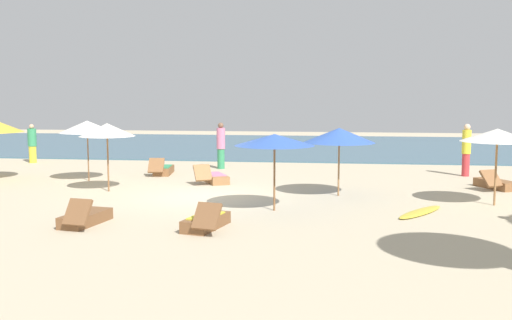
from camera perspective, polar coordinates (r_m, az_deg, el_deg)
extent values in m
plane|color=#BCAD8E|center=(18.11, -4.96, -3.49)|extent=(60.00, 60.00, 0.00)
cube|color=#3D6075|center=(34.77, 1.02, 1.38)|extent=(48.00, 16.00, 0.06)
cylinder|color=olive|center=(17.76, 21.95, -0.73)|extent=(0.06, 0.06, 2.09)
cone|color=silver|center=(17.68, 22.07, 2.22)|extent=(1.99, 1.99, 0.36)
cylinder|color=olive|center=(18.20, 7.92, -0.27)|extent=(0.05, 0.05, 2.02)
cone|color=#3359B2|center=(18.12, 7.96, 2.36)|extent=(2.16, 2.16, 0.44)
cylinder|color=brown|center=(19.39, -13.97, 0.16)|extent=(0.05, 0.05, 2.11)
cone|color=silver|center=(19.32, -14.05, 2.82)|extent=(1.75, 1.75, 0.41)
cylinder|color=brown|center=(21.90, -15.76, 0.78)|extent=(0.04, 0.04, 2.09)
cone|color=white|center=(21.84, -15.83, 3.08)|extent=(1.95, 1.95, 0.42)
cylinder|color=brown|center=(15.76, 1.77, -1.30)|extent=(0.05, 0.05, 1.99)
cone|color=#3359B2|center=(15.67, 1.78, 1.94)|extent=(2.12, 2.12, 0.31)
cube|color=olive|center=(20.86, -3.90, -1.77)|extent=(1.21, 1.61, 0.28)
cube|color=olive|center=(20.28, -5.12, -1.22)|extent=(0.73, 0.69, 0.53)
cube|color=#D17299|center=(20.84, -3.90, -1.34)|extent=(0.93, 1.17, 0.03)
cube|color=brown|center=(23.20, -8.81, -0.99)|extent=(0.78, 1.56, 0.28)
cube|color=brown|center=(22.53, -9.52, -0.51)|extent=(0.63, 0.56, 0.53)
cube|color=#338C59|center=(23.18, -8.81, -0.61)|extent=(0.63, 1.10, 0.03)
cube|color=brown|center=(21.03, 21.95, -2.16)|extent=(1.21, 1.61, 0.28)
cube|color=brown|center=(20.32, 21.56, -1.65)|extent=(0.74, 0.70, 0.52)
cube|color=brown|center=(13.92, -4.79, -5.94)|extent=(0.94, 1.60, 0.28)
cube|color=brown|center=(13.18, -4.72, -5.38)|extent=(0.66, 0.57, 0.56)
cube|color=yellow|center=(13.89, -4.80, -5.32)|extent=(0.74, 1.14, 0.03)
cube|color=brown|center=(14.85, -15.97, -5.39)|extent=(0.85, 1.58, 0.28)
cube|color=brown|center=(14.13, -16.67, -4.80)|extent=(0.63, 0.52, 0.57)
cylinder|color=#338C59|center=(24.56, -3.37, 0.12)|extent=(0.39, 0.39, 0.82)
cylinder|color=#D17299|center=(24.48, -3.38, 2.08)|extent=(0.46, 0.46, 0.86)
sphere|color=brown|center=(24.45, -3.39, 3.32)|extent=(0.23, 0.23, 0.23)
cylinder|color=#BF3338|center=(23.66, 19.40, -0.45)|extent=(0.33, 0.33, 0.85)
cylinder|color=yellow|center=(23.58, 19.48, 1.65)|extent=(0.39, 0.39, 0.89)
sphere|color=beige|center=(23.54, 19.53, 2.99)|extent=(0.24, 0.24, 0.24)
cylinder|color=yellow|center=(28.36, -20.56, 0.50)|extent=(0.45, 0.45, 0.75)
cylinder|color=#338C59|center=(28.29, -20.62, 2.03)|extent=(0.52, 0.52, 0.78)
sphere|color=tan|center=(28.26, -20.66, 3.01)|extent=(0.21, 0.21, 0.21)
ellipsoid|color=gold|center=(16.13, 15.44, -4.81)|extent=(1.59, 2.11, 0.07)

